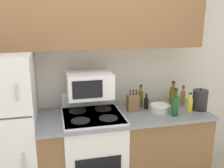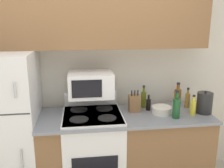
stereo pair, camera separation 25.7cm
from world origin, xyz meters
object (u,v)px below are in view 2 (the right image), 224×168
kettle (205,103)px  microwave (91,84)px  knife_block (134,103)px  bottle_whiskey (178,97)px  stove (93,152)px  bottle_cooking_spray (193,107)px  bottle_olive_oil (144,99)px  bottle_vinegar (187,100)px  refrigerator (7,129)px  bottle_soy_sauce (148,104)px  bowl (162,110)px  bottle_wine_green (176,107)px

kettle → microwave: bearing=171.2°
knife_block → bottle_whiskey: bottle_whiskey is taller
stove → bottle_cooking_spray: size_ratio=5.01×
bottle_olive_oil → bottle_vinegar: size_ratio=1.08×
bottle_vinegar → kettle: (0.12, -0.18, 0.02)m
refrigerator → bottle_vinegar: (1.99, 0.07, 0.21)m
refrigerator → bottle_whiskey: 1.93m
bottle_soy_sauce → bottle_vinegar: bearing=2.0°
bottle_cooking_spray → microwave: bearing=168.3°
bowl → bottle_whiskey: size_ratio=0.78×
bottle_olive_oil → bottle_vinegar: bottle_olive_oil is taller
bowl → bottle_olive_oil: bearing=122.7°
stove → kettle: bearing=-3.2°
microwave → kettle: microwave is taller
refrigerator → bottle_olive_oil: bearing=6.0°
knife_block → bottle_soy_sauce: knife_block is taller
refrigerator → bottle_wine_green: size_ratio=5.36×
bowl → bottle_soy_sauce: 0.17m
bowl → bottle_whiskey: bearing=40.7°
bottle_wine_green → bottle_whiskey: (0.16, 0.37, -0.01)m
stove → bottle_whiskey: (1.02, 0.20, 0.54)m
bottle_vinegar → refrigerator: bearing=-178.0°
knife_block → bottle_whiskey: 0.56m
stove → bottle_whiskey: bearing=11.2°
stove → bottle_wine_green: bearing=-11.2°
refrigerator → bottle_wine_green: 1.77m
bowl → bottle_soy_sauce: bottle_soy_sauce is taller
stove → bottle_soy_sauce: stove is taller
stove → microwave: bearing=92.9°
bottle_olive_oil → bottle_soy_sauce: bearing=-73.4°
bottle_vinegar → bottle_olive_oil: bearing=170.2°
refrigerator → bottle_vinegar: refrigerator is taller
kettle → stove: bearing=176.8°
microwave → bottle_vinegar: size_ratio=1.98×
bottle_soy_sauce → bowl: bearing=-47.2°
refrigerator → microwave: refrigerator is taller
bottle_olive_oil → bottle_whiskey: size_ratio=0.93×
bottle_whiskey → bottle_vinegar: bearing=-47.6°
refrigerator → bottle_whiskey: refrigerator is taller
bottle_cooking_spray → kettle: kettle is taller
bottle_whiskey → refrigerator: bearing=-175.1°
knife_block → bottle_wine_green: bottle_wine_green is taller
knife_block → bottle_olive_oil: 0.18m
stove → bottle_cooking_spray: bearing=-5.5°
bottle_whiskey → bowl: bearing=-139.3°
microwave → bottle_wine_green: bearing=-18.6°
refrigerator → bottle_whiskey: (1.91, 0.16, 0.22)m
stove → bottle_vinegar: bearing=5.7°
bottle_wine_green → bottle_vinegar: bearing=48.7°
refrigerator → bottle_soy_sauce: 1.54m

